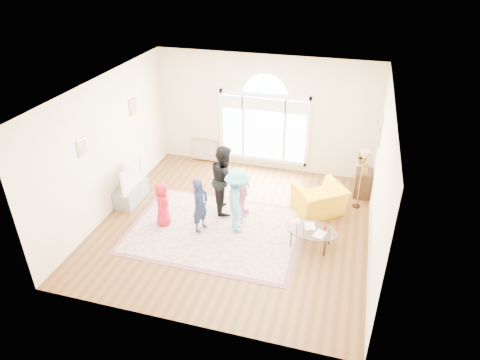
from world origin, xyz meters
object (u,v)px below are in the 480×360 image
(coffee_table, at_px, (311,230))
(tv_console, at_px, (131,193))
(armchair, at_px, (319,200))
(television, at_px, (129,175))
(area_rug, at_px, (215,230))

(coffee_table, bearing_deg, tv_console, -179.66)
(tv_console, distance_m, coffee_table, 4.58)
(tv_console, height_order, armchair, armchair)
(armchair, bearing_deg, tv_console, -27.15)
(armchair, bearing_deg, television, -27.13)
(television, distance_m, armchair, 4.62)
(television, height_order, armchair, television)
(armchair, bearing_deg, coffee_table, 52.90)
(tv_console, relative_size, coffee_table, 0.82)
(area_rug, height_order, armchair, armchair)
(coffee_table, bearing_deg, television, -179.67)
(tv_console, height_order, coffee_table, coffee_table)
(television, height_order, coffee_table, television)
(area_rug, relative_size, television, 3.37)
(area_rug, relative_size, tv_console, 3.60)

